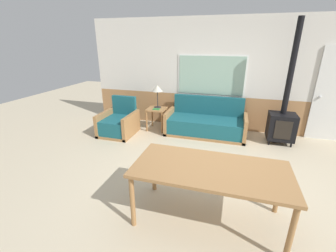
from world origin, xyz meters
TOP-DOWN VIEW (x-y plane):
  - ground_plane at (0.00, 0.00)m, footprint 16.00×16.00m
  - wall_back at (-0.02, 2.63)m, footprint 7.20×0.09m
  - couch at (-0.47, 2.09)m, footprint 1.89×0.83m
  - armchair at (-2.51, 1.51)m, footprint 0.78×0.86m
  - side_table at (-1.71, 2.04)m, footprint 0.46×0.46m
  - table_lamp at (-1.71, 2.12)m, footprint 0.27×0.27m
  - book_stack at (-1.68, 1.96)m, footprint 0.18×0.12m
  - dining_table at (-0.06, -0.72)m, footprint 1.84×0.87m
  - wood_stove at (1.19, 2.07)m, footprint 0.55×0.48m
  - entry_door at (2.22, 2.57)m, footprint 0.80×0.09m

SIDE VIEW (x-z plane):
  - ground_plane at x=0.00m, z-range 0.00..0.00m
  - armchair at x=-2.51m, z-range -0.18..0.69m
  - couch at x=-0.47m, z-range -0.18..0.70m
  - side_table at x=-1.71m, z-range 0.17..0.73m
  - wood_stove at x=1.19m, z-range -0.73..1.87m
  - book_stack at x=-1.68m, z-range 0.56..0.58m
  - dining_table at x=-0.06m, z-range 0.30..1.05m
  - table_lamp at x=-1.71m, z-range 0.74..1.31m
  - entry_door at x=2.22m, z-range 0.00..2.07m
  - wall_back at x=-0.02m, z-range 0.00..2.70m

